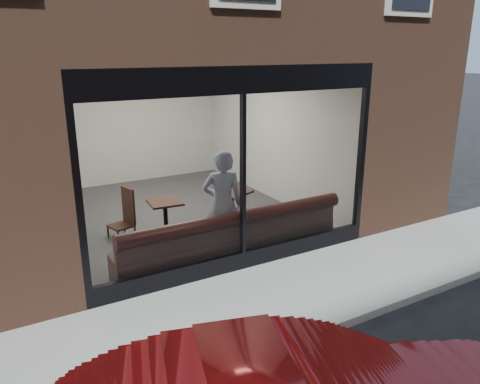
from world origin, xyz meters
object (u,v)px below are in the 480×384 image
person (223,204)px  cafe_table_left (165,202)px  banquette (231,247)px  cafe_chair_left (121,226)px  cafe_table_right (232,192)px

person → cafe_table_left: (-0.61, 1.10, -0.18)m
banquette → cafe_table_left: 1.57m
banquette → cafe_chair_left: 2.29m
cafe_chair_left → person: bearing=114.2°
person → cafe_table_left: size_ratio=3.19×
banquette → person: person is taller
person → banquette: bearing=116.8°
banquette → cafe_table_right: cafe_table_right is taller
banquette → person: bearing=94.4°
person → cafe_table_right: person is taller
person → cafe_table_right: bearing=-103.7°
cafe_table_right → cafe_table_left: bearing=177.3°
cafe_table_left → cafe_chair_left: size_ratio=1.47×
banquette → person: 0.74m
person → cafe_table_left: person is taller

